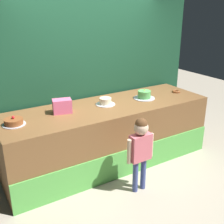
{
  "coord_description": "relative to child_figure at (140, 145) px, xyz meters",
  "views": [
    {
      "loc": [
        -2.0,
        -2.91,
        2.35
      ],
      "look_at": [
        -0.04,
        0.3,
        0.92
      ],
      "focal_mm": 44.74,
      "sensor_mm": 36.0,
      "label": 1
    }
  ],
  "objects": [
    {
      "name": "stage_platform",
      "position": [
        0.02,
        0.87,
        -0.21
      ],
      "size": [
        3.23,
        1.03,
        0.95
      ],
      "color": "brown",
      "rests_on": "ground_plane"
    },
    {
      "name": "child_figure",
      "position": [
        0.0,
        0.0,
        0.0
      ],
      "size": [
        0.41,
        0.19,
        1.05
      ],
      "color": "#3F4C8C",
      "rests_on": "ground_plane"
    },
    {
      "name": "ground_plane",
      "position": [
        0.02,
        0.37,
        -0.68
      ],
      "size": [
        12.0,
        12.0,
        0.0
      ],
      "primitive_type": "plane",
      "color": "#ADA38E"
    },
    {
      "name": "cake_left",
      "position": [
        -1.35,
        0.87,
        0.31
      ],
      "size": [
        0.29,
        0.29,
        0.12
      ],
      "color": "silver",
      "rests_on": "stage_platform"
    },
    {
      "name": "cake_center",
      "position": [
        0.02,
        0.93,
        0.31
      ],
      "size": [
        0.3,
        0.3,
        0.11
      ],
      "color": "silver",
      "rests_on": "stage_platform"
    },
    {
      "name": "donut",
      "position": [
        1.4,
        0.85,
        0.28
      ],
      "size": [
        0.14,
        0.14,
        0.03
      ],
      "primitive_type": "torus",
      "color": "brown",
      "rests_on": "stage_platform"
    },
    {
      "name": "cake_right",
      "position": [
        0.71,
        0.87,
        0.32
      ],
      "size": [
        0.35,
        0.35,
        0.18
      ],
      "color": "silver",
      "rests_on": "stage_platform"
    },
    {
      "name": "pink_box",
      "position": [
        -0.66,
        0.95,
        0.36
      ],
      "size": [
        0.29,
        0.22,
        0.19
      ],
      "primitive_type": "cube",
      "rotation": [
        0.0,
        0.0,
        -0.24
      ],
      "color": "pink",
      "rests_on": "stage_platform"
    },
    {
      "name": "curtain_backdrop",
      "position": [
        0.02,
        1.48,
        0.63
      ],
      "size": [
        3.93,
        0.08,
        2.62
      ],
      "primitive_type": "cube",
      "color": "#19472D",
      "rests_on": "ground_plane"
    }
  ]
}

